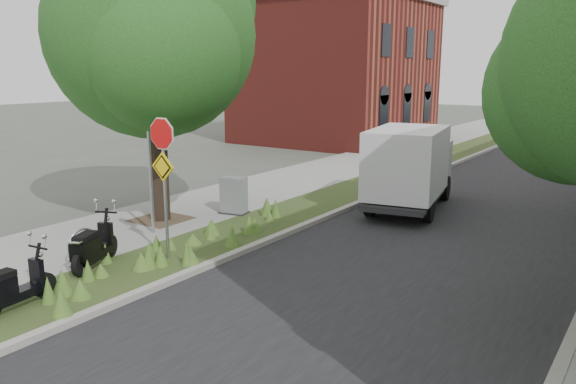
# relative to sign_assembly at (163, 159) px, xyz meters

# --- Properties ---
(ground) EXTENTS (120.00, 120.00, 0.00)m
(ground) POSITION_rel_sign_assembly_xyz_m (1.40, -0.58, -2.33)
(ground) COLOR #4C5147
(ground) RESTS_ON ground
(sidewalk_near) EXTENTS (3.50, 60.00, 0.12)m
(sidewalk_near) POSITION_rel_sign_assembly_xyz_m (-2.85, 9.42, -2.27)
(sidewalk_near) COLOR gray
(sidewalk_near) RESTS_ON ground
(verge) EXTENTS (2.00, 60.00, 0.12)m
(verge) POSITION_rel_sign_assembly_xyz_m (-0.10, 9.42, -2.27)
(verge) COLOR #33451D
(verge) RESTS_ON ground
(kerb_near) EXTENTS (0.20, 60.00, 0.13)m
(kerb_near) POSITION_rel_sign_assembly_xyz_m (0.90, 9.42, -2.26)
(kerb_near) COLOR #9E9991
(kerb_near) RESTS_ON ground
(road) EXTENTS (7.00, 60.00, 0.01)m
(road) POSITION_rel_sign_assembly_xyz_m (4.40, 9.42, -2.32)
(road) COLOR black
(road) RESTS_ON ground
(street_tree_main) EXTENTS (6.21, 5.54, 7.66)m
(street_tree_main) POSITION_rel_sign_assembly_xyz_m (-2.68, 2.28, 2.48)
(street_tree_main) COLOR black
(street_tree_main) RESTS_ON ground
(bare_post) EXTENTS (0.08, 0.08, 4.00)m
(bare_post) POSITION_rel_sign_assembly_xyz_m (-1.80, 1.22, -0.21)
(bare_post) COLOR #A5A8AD
(bare_post) RESTS_ON ground
(bike_hoop) EXTENTS (0.06, 0.78, 0.77)m
(bike_hoop) POSITION_rel_sign_assembly_xyz_m (-1.30, -1.18, -1.83)
(bike_hoop) COLOR #A5A8AD
(bike_hoop) RESTS_ON ground
(sign_assembly) EXTENTS (0.94, 0.08, 3.22)m
(sign_assembly) POSITION_rel_sign_assembly_xyz_m (0.00, 0.00, 0.00)
(sign_assembly) COLOR #A5A8AD
(sign_assembly) RESTS_ON ground
(brick_building) EXTENTS (9.40, 10.40, 8.30)m
(brick_building) POSITION_rel_sign_assembly_xyz_m (-8.10, 21.42, 1.88)
(brick_building) COLOR maroon
(brick_building) RESTS_ON ground
(scooter_near) EXTENTS (0.83, 1.60, 0.81)m
(scooter_near) POSITION_rel_sign_assembly_xyz_m (-0.82, -1.35, -1.81)
(scooter_near) COLOR black
(scooter_near) RESTS_ON ground
(scooter_far) EXTENTS (0.44, 1.57, 0.75)m
(scooter_far) POSITION_rel_sign_assembly_xyz_m (-0.19, -3.47, -1.84)
(scooter_far) COLOR black
(scooter_far) RESTS_ON ground
(box_truck) EXTENTS (2.69, 4.98, 2.14)m
(box_truck) POSITION_rel_sign_assembly_xyz_m (2.37, 7.68, -0.93)
(box_truck) COLOR #262628
(box_truck) RESTS_ON ground
(utility_cabinet) EXTENTS (0.87, 0.67, 1.04)m
(utility_cabinet) POSITION_rel_sign_assembly_xyz_m (-1.40, 3.92, -1.71)
(utility_cabinet) COLOR #262628
(utility_cabinet) RESTS_ON ground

